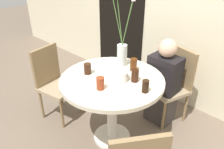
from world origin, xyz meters
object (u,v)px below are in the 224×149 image
object	(u,v)px
birthday_cake	(117,75)
drink_glass_4	(145,86)
chair_right_flank	(54,80)
side_plate	(106,70)
drink_glass_2	(134,65)
chair_near_front	(173,81)
drink_glass_0	(135,75)
drink_glass_1	(100,83)
person_boy	(163,85)
drink_glass_3	(88,69)
flower_vase	(122,46)

from	to	relation	value
birthday_cake	drink_glass_4	distance (m)	0.32
chair_right_flank	side_plate	distance (m)	0.75
drink_glass_2	drink_glass_4	distance (m)	0.42
chair_right_flank	drink_glass_2	size ratio (longest dim) A/B	6.84
chair_near_front	drink_glass_0	xyz separation A→B (m)	(-0.05, -0.69, 0.33)
drink_glass_1	person_boy	distance (m)	0.93
drink_glass_0	drink_glass_3	xyz separation A→B (m)	(-0.44, -0.21, -0.01)
birthday_cake	drink_glass_4	xyz separation A→B (m)	(0.32, 0.01, 0.01)
flower_vase	drink_glass_1	world-z (taller)	flower_vase
flower_vase	side_plate	xyz separation A→B (m)	(-0.04, -0.21, -0.21)
side_plate	drink_glass_4	size ratio (longest dim) A/B	1.76
birthday_cake	drink_glass_2	world-z (taller)	birthday_cake
side_plate	drink_glass_2	distance (m)	0.29
birthday_cake	drink_glass_1	distance (m)	0.22
drink_glass_2	person_boy	world-z (taller)	person_boy
chair_right_flank	birthday_cake	distance (m)	0.94
chair_right_flank	drink_glass_3	world-z (taller)	chair_right_flank
chair_near_front	drink_glass_3	bearing A→B (deg)	-101.26
chair_near_front	flower_vase	xyz separation A→B (m)	(-0.38, -0.51, 0.49)
flower_vase	chair_near_front	bearing A→B (deg)	53.67
person_boy	drink_glass_0	bearing A→B (deg)	-90.72
chair_near_front	person_boy	distance (m)	0.16
person_boy	drink_glass_4	bearing A→B (deg)	-74.18
drink_glass_0	drink_glass_3	distance (m)	0.48
birthday_cake	drink_glass_0	world-z (taller)	birthday_cake
birthday_cake	drink_glass_2	xyz separation A→B (m)	(-0.01, 0.26, 0.02)
side_plate	drink_glass_3	bearing A→B (deg)	-113.39
drink_glass_4	drink_glass_1	bearing A→B (deg)	-142.95
birthday_cake	drink_glass_4	size ratio (longest dim) A/B	1.83
drink_glass_3	flower_vase	bearing A→B (deg)	73.42
flower_vase	drink_glass_4	xyz separation A→B (m)	(0.50, -0.26, -0.16)
drink_glass_2	drink_glass_3	xyz separation A→B (m)	(-0.28, -0.38, -0.01)
chair_right_flank	drink_glass_1	distance (m)	0.94
side_plate	drink_glass_3	distance (m)	0.20
birthday_cake	drink_glass_0	bearing A→B (deg)	34.23
chair_near_front	flower_vase	world-z (taller)	flower_vase
birthday_cake	flower_vase	world-z (taller)	flower_vase
person_boy	flower_vase	bearing A→B (deg)	-132.47
drink_glass_1	drink_glass_3	xyz separation A→B (m)	(-0.30, 0.11, -0.00)
drink_glass_2	drink_glass_4	bearing A→B (deg)	-36.64
flower_vase	drink_glass_2	xyz separation A→B (m)	(0.17, -0.01, -0.15)
flower_vase	drink_glass_1	xyz separation A→B (m)	(0.19, -0.50, -0.16)
drink_glass_4	person_boy	world-z (taller)	person_boy
drink_glass_1	drink_glass_4	size ratio (longest dim) A/B	1.00
chair_near_front	drink_glass_4	size ratio (longest dim) A/B	7.80
birthday_cake	person_boy	world-z (taller)	person_boy
chair_near_front	drink_glass_0	distance (m)	0.76
flower_vase	person_boy	size ratio (longest dim) A/B	0.73
birthday_cake	drink_glass_3	bearing A→B (deg)	-158.70
birthday_cake	person_boy	size ratio (longest dim) A/B	0.20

